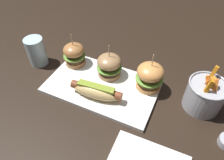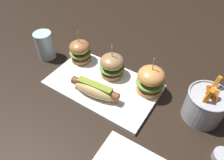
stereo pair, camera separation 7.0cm
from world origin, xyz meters
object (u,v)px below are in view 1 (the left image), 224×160
Objects in this scene: slider_right at (150,76)px; platter_main at (102,86)px; hot_dog at (96,91)px; slider_left at (74,54)px; water_glass at (36,51)px; fries_bucket at (205,95)px; slider_center at (109,65)px.

platter_main is at bearing -157.69° from slider_right.
slider_left is at bearing 143.19° from hot_dog.
hot_dog is 0.19m from slider_right.
water_glass is at bearing -174.05° from slider_right.
slider_right reaches higher than platter_main.
slider_right reaches higher than fries_bucket.
water_glass is (-0.64, -0.05, 0.00)m from fries_bucket.
slider_center is at bearing 94.71° from hot_dog.
slider_left is (-0.15, 0.06, 0.05)m from platter_main.
hot_dog is at bearing -13.25° from water_glass.
slider_center is 1.16× the size of water_glass.
slider_left is at bearing 179.99° from slider_right.
slider_right is 0.99× the size of fries_bucket.
slider_right is at bearing 39.34° from hot_dog.
slider_right is at bearing 0.91° from slider_center.
water_glass is at bearing -175.63° from fries_bucket.
slider_right is (0.30, -0.00, 0.00)m from slider_left.
hot_dog is at bearing -82.33° from platter_main.
hot_dog is 1.26× the size of slider_right.
slider_left reaches higher than platter_main.
water_glass is at bearing 176.99° from platter_main.
fries_bucket reaches higher than hot_dog.
platter_main is 3.46× the size of water_glass.
slider_center is 0.16m from slider_right.
fries_bucket is at bearing 0.68° from slider_center.
slider_left is 0.30m from slider_right.
fries_bucket is (0.49, 0.00, -0.01)m from slider_left.
slider_right is 0.18m from fries_bucket.
slider_left is 0.15m from water_glass.
water_glass is (-0.30, -0.04, -0.00)m from slider_center.
fries_bucket is (0.33, 0.12, 0.01)m from hot_dog.
fries_bucket is at bearing 10.80° from platter_main.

